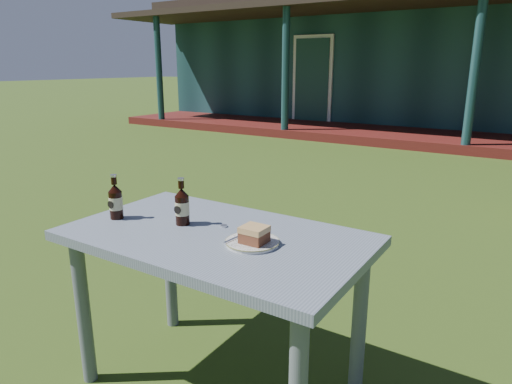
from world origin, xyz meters
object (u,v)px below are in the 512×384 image
Objects in this scene: cola_bottle_far at (116,201)px; plate at (252,242)px; cake_slice at (254,234)px; cola_bottle_near at (182,206)px; cafe_table at (216,257)px.

plate is at bearing 5.90° from cola_bottle_far.
cake_slice is 0.39m from cola_bottle_near.
cafe_table is at bearing -3.76° from cola_bottle_near.
cola_bottle_near is at bearing 176.24° from cafe_table.
cola_bottle_far is at bearing -169.87° from cafe_table.
cake_slice reaches higher than plate.
cola_bottle_near is (-0.38, 0.04, 0.03)m from cake_slice.
cafe_table is 6.14× the size of cola_bottle_far.
cola_bottle_near is at bearing 175.60° from plate.
cafe_table is 13.04× the size of cake_slice.
plate is at bearing -4.40° from cola_bottle_near.
cola_bottle_far is (-0.68, -0.06, 0.03)m from cake_slice.
cafe_table is at bearing 174.98° from plate.
cake_slice is 0.46× the size of cola_bottle_near.
cola_bottle_near reaches higher than cola_bottle_far.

